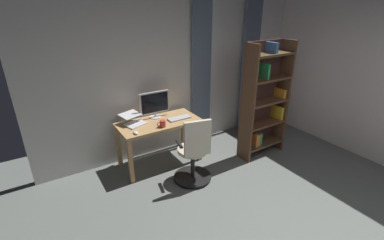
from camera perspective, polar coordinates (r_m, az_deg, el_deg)
back_room_partition at (r=4.70m, az=-2.90°, el=11.02°), size 4.88×0.10×2.87m
curtain_left_panel at (r=5.55m, az=11.91°, el=10.86°), size 0.37×0.06×2.56m
curtain_right_panel at (r=4.85m, az=1.92°, el=9.57°), size 0.38×0.06×2.56m
desk at (r=4.31m, az=-6.91°, el=-1.69°), size 1.26×0.62×0.74m
office_chair at (r=3.89m, az=0.47°, el=-7.07°), size 0.56×0.56×1.03m
computer_monitor at (r=4.35m, az=-7.83°, el=3.41°), size 0.49×0.18×0.42m
computer_keyboard at (r=4.33m, az=-2.66°, el=0.38°), size 0.37×0.15×0.02m
laptop at (r=4.22m, az=-12.13°, el=-0.12°), size 0.39×0.42×0.15m
computer_mouse at (r=3.91m, az=-11.71°, el=-2.62°), size 0.06×0.10×0.04m
mug_tea at (r=4.06m, az=-6.20°, el=-0.77°), size 0.14×0.09×0.10m
bookshelf at (r=4.64m, az=14.66°, el=3.77°), size 0.82×0.30×1.91m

